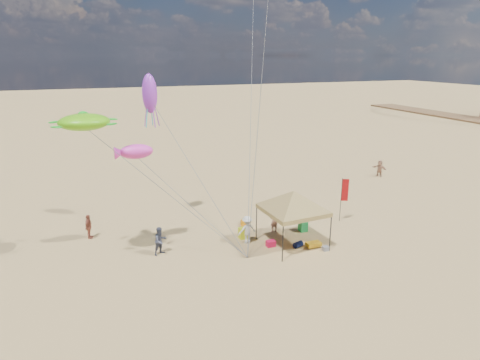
{
  "coord_description": "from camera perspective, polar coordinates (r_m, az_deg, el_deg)",
  "views": [
    {
      "loc": [
        -8.73,
        -19.47,
        11.3
      ],
      "look_at": [
        0.0,
        3.0,
        4.0
      ],
      "focal_mm": 30.81,
      "sensor_mm": 36.0,
      "label": 1
    }
  ],
  "objects": [
    {
      "name": "person_near_c",
      "position": [
        25.84,
        1.0,
        -6.9
      ],
      "size": [
        1.16,
        0.67,
        1.79
      ],
      "primitive_type": "imported",
      "rotation": [
        0.0,
        0.0,
        3.14
      ],
      "color": "silver",
      "rests_on": "ground"
    },
    {
      "name": "fish_kite",
      "position": [
        24.45,
        -14.17,
        3.85
      ],
      "size": [
        2.1,
        1.43,
        0.85
      ],
      "primitive_type": "ellipsoid",
      "rotation": [
        0.0,
        0.0,
        0.27
      ],
      "color": "#EC36BC",
      "rests_on": "ground"
    },
    {
      "name": "bag_navy",
      "position": [
        25.84,
        8.05,
        -8.83
      ],
      "size": [
        0.69,
        0.54,
        0.36
      ],
      "primitive_type": "cylinder",
      "rotation": [
        0.0,
        1.57,
        0.35
      ],
      "color": "#0C1538",
      "rests_on": "ground"
    },
    {
      "name": "cooler_blue",
      "position": [
        29.88,
        8.34,
        -5.16
      ],
      "size": [
        0.54,
        0.38,
        0.38
      ],
      "primitive_type": "cube",
      "color": "navy",
      "rests_on": "ground"
    },
    {
      "name": "canopy_tent",
      "position": [
        24.87,
        7.44,
        -1.81
      ],
      "size": [
        6.63,
        6.63,
        4.09
      ],
      "color": "black",
      "rests_on": "ground"
    },
    {
      "name": "person_near_a",
      "position": [
        27.53,
        4.74,
        -5.67
      ],
      "size": [
        0.61,
        0.44,
        1.57
      ],
      "primitive_type": "imported",
      "rotation": [
        0.0,
        0.0,
        3.25
      ],
      "color": "#A0705B",
      "rests_on": "ground"
    },
    {
      "name": "person_far_a",
      "position": [
        28.22,
        -20.22,
        -6.08
      ],
      "size": [
        0.69,
        1.02,
        1.61
      ],
      "primitive_type": "imported",
      "rotation": [
        0.0,
        0.0,
        1.22
      ],
      "color": "#A3543E",
      "rests_on": "ground"
    },
    {
      "name": "ground",
      "position": [
        24.14,
        2.63,
        -11.08
      ],
      "size": [
        280.0,
        280.0,
        0.0
      ],
      "primitive_type": "plane",
      "color": "tan",
      "rests_on": "ground"
    },
    {
      "name": "crate_grey",
      "position": [
        25.7,
        11.76,
        -9.27
      ],
      "size": [
        0.34,
        0.3,
        0.28
      ],
      "primitive_type": "cube",
      "color": "slate",
      "rests_on": "ground"
    },
    {
      "name": "cooler_red",
      "position": [
        25.74,
        4.28,
        -8.77
      ],
      "size": [
        0.54,
        0.38,
        0.38
      ],
      "primitive_type": "cube",
      "color": "#D41042",
      "rests_on": "ground"
    },
    {
      "name": "beach_cart",
      "position": [
        25.98,
        10.14,
        -8.73
      ],
      "size": [
        0.9,
        0.5,
        0.24
      ],
      "primitive_type": "cube",
      "color": "yellow",
      "rests_on": "ground"
    },
    {
      "name": "chair_yellow",
      "position": [
        26.7,
        0.42,
        -7.36
      ],
      "size": [
        0.5,
        0.5,
        0.7
      ],
      "primitive_type": "cube",
      "color": "#D1E719",
      "rests_on": "ground"
    },
    {
      "name": "turtle_kite",
      "position": [
        22.75,
        -20.78,
        7.51
      ],
      "size": [
        2.95,
        2.55,
        0.86
      ],
      "primitive_type": "ellipsoid",
      "rotation": [
        0.0,
        0.0,
        -0.21
      ],
      "color": "#5FC40F",
      "rests_on": "ground"
    },
    {
      "name": "chair_green",
      "position": [
        28.04,
        8.71,
        -6.34
      ],
      "size": [
        0.5,
        0.5,
        0.7
      ],
      "primitive_type": "cube",
      "color": "green",
      "rests_on": "ground"
    },
    {
      "name": "bag_orange",
      "position": [
        28.72,
        0.44,
        -5.93
      ],
      "size": [
        0.54,
        0.69,
        0.36
      ],
      "primitive_type": "cylinder",
      "rotation": [
        0.0,
        1.57,
        1.22
      ],
      "color": "orange",
      "rests_on": "ground"
    },
    {
      "name": "feather_flag",
      "position": [
        29.61,
        14.19,
        -1.73
      ],
      "size": [
        0.45,
        0.23,
        3.19
      ],
      "color": "black",
      "rests_on": "ground"
    },
    {
      "name": "squid_kite",
      "position": [
        28.1,
        -12.4,
        11.61
      ],
      "size": [
        1.17,
        1.17,
        2.56
      ],
      "primitive_type": "ellipsoid",
      "rotation": [
        0.0,
        0.0,
        -0.21
      ],
      "color": "#A335D6",
      "rests_on": "ground"
    },
    {
      "name": "person_far_c",
      "position": [
        42.14,
        18.76,
        1.53
      ],
      "size": [
        1.07,
        1.56,
        1.62
      ],
      "primitive_type": "imported",
      "rotation": [
        0.0,
        0.0,
        5.15
      ],
      "color": "#AB785B",
      "rests_on": "ground"
    },
    {
      "name": "person_near_b",
      "position": [
        24.91,
        -10.96,
        -8.27
      ],
      "size": [
        1.03,
        0.95,
        1.72
      ],
      "primitive_type": "imported",
      "rotation": [
        0.0,
        0.0,
        0.45
      ],
      "color": "#3C4052",
      "rests_on": "ground"
    }
  ]
}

